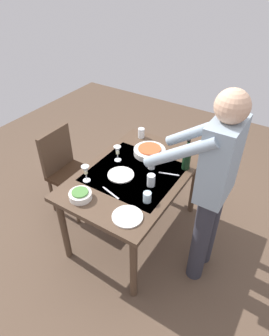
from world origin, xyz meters
TOP-DOWN VIEW (x-y plane):
  - ground_plane at (0.00, 0.00)m, footprint 6.00×6.00m
  - dining_table at (0.00, 0.00)m, footprint 1.30×0.86m
  - chair_near at (0.05, -0.81)m, footprint 0.40×0.40m
  - person_server at (0.03, 0.69)m, footprint 0.42×0.61m
  - wine_bottle at (-0.30, 0.35)m, footprint 0.07×0.07m
  - wine_glass_left at (0.31, -0.28)m, footprint 0.07×0.07m
  - wine_glass_right at (-0.07, -0.23)m, footprint 0.07×0.07m
  - water_cup_near_left at (0.25, 0.28)m, footprint 0.07×0.07m
  - water_cup_near_right at (-0.54, -0.26)m, footprint 0.07×0.07m
  - water_cup_far_left at (0.07, 0.21)m, footprint 0.07×0.07m
  - water_cup_far_right at (-0.14, 0.09)m, footprint 0.06×0.06m
  - serving_bowl_pasta at (-0.32, -0.03)m, footprint 0.30×0.30m
  - side_bowl_salad at (0.50, -0.18)m, footprint 0.18×0.18m
  - dinner_plate_near at (0.10, -0.08)m, footprint 0.23×0.23m
  - dinner_plate_far at (0.47, 0.24)m, footprint 0.23×0.23m
  - table_knife at (0.33, -0.02)m, footprint 0.06×0.20m
  - table_fork at (-0.14, 0.26)m, footprint 0.07×0.18m

SIDE VIEW (x-z plane):
  - ground_plane at x=0.00m, z-range 0.00..0.00m
  - chair_near at x=0.05m, z-range 0.07..0.98m
  - dining_table at x=0.00m, z-range 0.29..1.05m
  - table_knife at x=0.33m, z-range 0.76..0.76m
  - table_fork at x=-0.14m, z-range 0.76..0.76m
  - dinner_plate_near at x=0.10m, z-range 0.76..0.77m
  - dinner_plate_far at x=0.47m, z-range 0.76..0.77m
  - serving_bowl_pasta at x=-0.32m, z-range 0.76..0.83m
  - side_bowl_salad at x=0.50m, z-range 0.76..0.83m
  - water_cup_near_left at x=0.25m, z-range 0.76..0.84m
  - water_cup_far_right at x=-0.14m, z-range 0.76..0.86m
  - water_cup_near_right at x=-0.54m, z-range 0.76..0.86m
  - water_cup_far_left at x=0.07m, z-range 0.76..0.86m
  - wine_glass_left at x=0.31m, z-range 0.79..0.94m
  - wine_glass_right at x=-0.07m, z-range 0.79..0.94m
  - wine_bottle at x=-0.30m, z-range 0.72..1.02m
  - person_server at x=0.03m, z-range 0.12..1.81m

